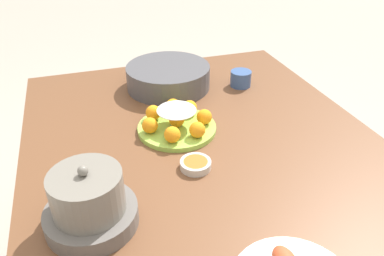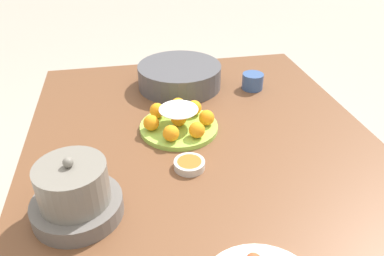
{
  "view_description": "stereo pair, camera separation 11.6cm",
  "coord_description": "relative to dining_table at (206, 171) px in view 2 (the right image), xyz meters",
  "views": [
    {
      "loc": [
        -0.87,
        0.33,
        1.42
      ],
      "look_at": [
        0.06,
        0.03,
        0.81
      ],
      "focal_mm": 35.0,
      "sensor_mm": 36.0,
      "label": 1
    },
    {
      "loc": [
        -0.9,
        0.22,
        1.42
      ],
      "look_at": [
        0.06,
        0.03,
        0.81
      ],
      "focal_mm": 35.0,
      "sensor_mm": 36.0,
      "label": 2
    }
  ],
  "objects": [
    {
      "name": "serving_bowl",
      "position": [
        0.45,
        0.01,
        0.13
      ],
      "size": [
        0.33,
        0.33,
        0.09
      ],
      "color": "#4C4C51",
      "rests_on": "dining_table"
    },
    {
      "name": "warming_pot",
      "position": [
        -0.21,
        0.36,
        0.15
      ],
      "size": [
        0.22,
        0.22,
        0.17
      ],
      "color": "#66605B",
      "rests_on": "dining_table"
    },
    {
      "name": "dining_table",
      "position": [
        0.0,
        0.0,
        0.0
      ],
      "size": [
        1.41,
        1.1,
        0.77
      ],
      "color": "brown",
      "rests_on": "ground_plane"
    },
    {
      "name": "sauce_bowl",
      "position": [
        -0.08,
        0.07,
        0.1
      ],
      "size": [
        0.09,
        0.09,
        0.02
      ],
      "color": "beige",
      "rests_on": "dining_table"
    },
    {
      "name": "cup_near",
      "position": [
        0.37,
        -0.27,
        0.12
      ],
      "size": [
        0.08,
        0.08,
        0.06
      ],
      "color": "#38568E",
      "rests_on": "dining_table"
    },
    {
      "name": "cake_plate",
      "position": [
        0.13,
        0.06,
        0.12
      ],
      "size": [
        0.26,
        0.26,
        0.08
      ],
      "color": "#99CC4C",
      "rests_on": "dining_table"
    }
  ]
}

